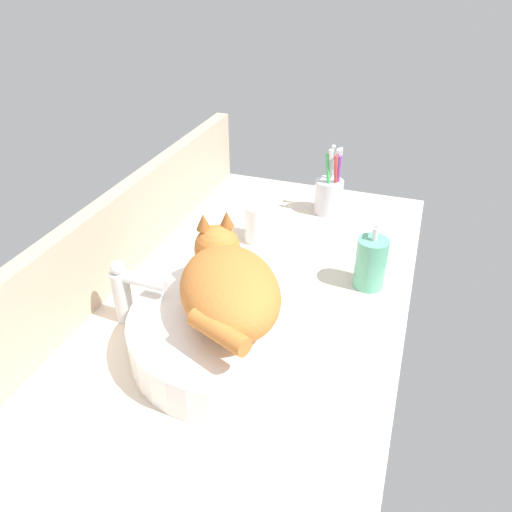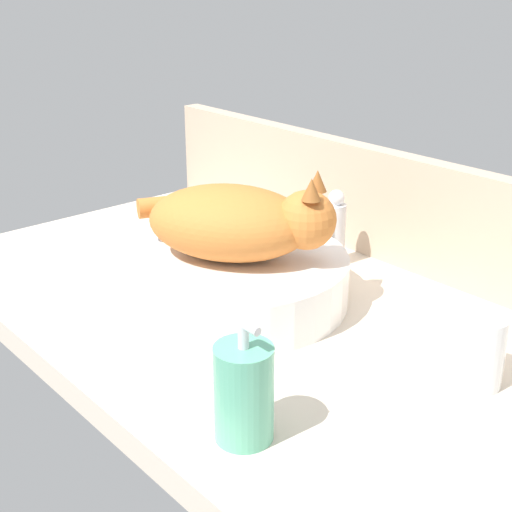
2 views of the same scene
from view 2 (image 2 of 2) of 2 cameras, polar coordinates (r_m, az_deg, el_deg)
ground_plane at (r=106.98cm, az=2.53°, el=-6.21°), size 127.68×63.97×4.00cm
backsplash_panel at (r=123.43cm, az=12.83°, el=3.19°), size 127.68×3.60×19.41cm
sink_basin at (r=110.87cm, az=-2.10°, el=-1.79°), size 36.88×36.88×7.53cm
cat at (r=106.99cm, az=-1.46°, el=2.79°), size 30.23×27.88×14.00cm
faucet at (r=122.94cm, az=5.99°, el=2.38°), size 3.60×11.83×13.60cm
soap_dispenser at (r=79.23cm, az=-0.98°, el=-10.87°), size 6.66×6.66×14.71cm
water_glass at (r=93.64cm, az=17.18°, el=-7.52°), size 6.99×6.99×9.49cm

